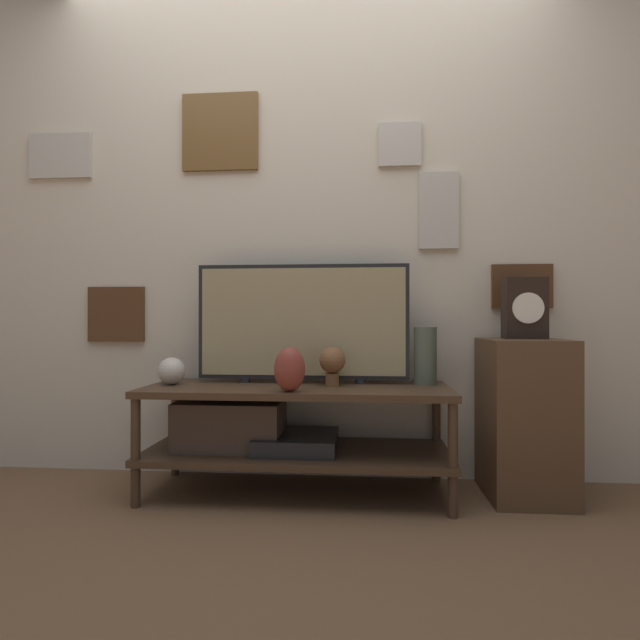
{
  "coord_description": "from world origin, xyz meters",
  "views": [
    {
      "loc": [
        0.3,
        -1.94,
        0.78
      ],
      "look_at": [
        0.1,
        0.29,
        0.78
      ],
      "focal_mm": 28.0,
      "sensor_mm": 36.0,
      "label": 1
    }
  ],
  "objects_px": {
    "vase_round_glass": "(172,371)",
    "mantel_clock": "(524,308)",
    "vase_urn_stoneware": "(290,369)",
    "television": "(303,322)",
    "vase_tall_ceramic": "(425,356)",
    "decorative_bust": "(332,362)"
  },
  "relations": [
    {
      "from": "vase_tall_ceramic",
      "to": "mantel_clock",
      "type": "bearing_deg",
      "value": -2.72
    },
    {
      "from": "television",
      "to": "vase_urn_stoneware",
      "type": "distance_m",
      "value": 0.35
    },
    {
      "from": "vase_urn_stoneware",
      "to": "vase_round_glass",
      "type": "relative_size",
      "value": 1.48
    },
    {
      "from": "decorative_bust",
      "to": "vase_urn_stoneware",
      "type": "bearing_deg",
      "value": -130.41
    },
    {
      "from": "television",
      "to": "vase_urn_stoneware",
      "type": "bearing_deg",
      "value": -93.67
    },
    {
      "from": "mantel_clock",
      "to": "vase_tall_ceramic",
      "type": "bearing_deg",
      "value": 177.28
    },
    {
      "from": "vase_tall_ceramic",
      "to": "vase_urn_stoneware",
      "type": "height_order",
      "value": "vase_tall_ceramic"
    },
    {
      "from": "decorative_bust",
      "to": "vase_round_glass",
      "type": "bearing_deg",
      "value": -179.06
    },
    {
      "from": "vase_tall_ceramic",
      "to": "decorative_bust",
      "type": "distance_m",
      "value": 0.44
    },
    {
      "from": "television",
      "to": "vase_tall_ceramic",
      "type": "xyz_separation_m",
      "value": [
        0.57,
        -0.0,
        -0.16
      ]
    },
    {
      "from": "television",
      "to": "vase_round_glass",
      "type": "height_order",
      "value": "television"
    },
    {
      "from": "vase_tall_ceramic",
      "to": "mantel_clock",
      "type": "xyz_separation_m",
      "value": [
        0.44,
        -0.02,
        0.22
      ]
    },
    {
      "from": "vase_urn_stoneware",
      "to": "vase_round_glass",
      "type": "xyz_separation_m",
      "value": [
        -0.58,
        0.18,
        -0.03
      ]
    },
    {
      "from": "vase_urn_stoneware",
      "to": "decorative_bust",
      "type": "distance_m",
      "value": 0.26
    },
    {
      "from": "vase_urn_stoneware",
      "to": "mantel_clock",
      "type": "bearing_deg",
      "value": 14.6
    },
    {
      "from": "decorative_bust",
      "to": "vase_tall_ceramic",
      "type": "bearing_deg",
      "value": 12.55
    },
    {
      "from": "vase_tall_ceramic",
      "to": "vase_round_glass",
      "type": "bearing_deg",
      "value": -174.77
    },
    {
      "from": "television",
      "to": "decorative_bust",
      "type": "height_order",
      "value": "television"
    },
    {
      "from": "vase_round_glass",
      "to": "mantel_clock",
      "type": "relative_size",
      "value": 0.45
    },
    {
      "from": "television",
      "to": "vase_tall_ceramic",
      "type": "relative_size",
      "value": 3.75
    },
    {
      "from": "vase_round_glass",
      "to": "television",
      "type": "bearing_deg",
      "value": 10.47
    },
    {
      "from": "vase_round_glass",
      "to": "mantel_clock",
      "type": "distance_m",
      "value": 1.64
    }
  ]
}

